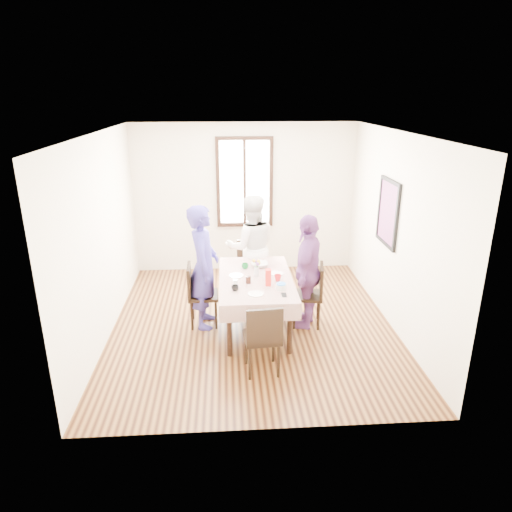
# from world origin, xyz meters

# --- Properties ---
(ground) EXTENTS (4.50, 4.50, 0.00)m
(ground) POSITION_xyz_m (0.00, 0.00, 0.00)
(ground) COLOR black
(ground) RESTS_ON ground
(back_wall) EXTENTS (4.00, 0.00, 4.00)m
(back_wall) POSITION_xyz_m (0.00, 2.25, 1.35)
(back_wall) COLOR beige
(back_wall) RESTS_ON ground
(right_wall) EXTENTS (0.00, 4.50, 4.50)m
(right_wall) POSITION_xyz_m (2.00, 0.00, 1.35)
(right_wall) COLOR beige
(right_wall) RESTS_ON ground
(window_frame) EXTENTS (1.02, 0.06, 1.62)m
(window_frame) POSITION_xyz_m (0.00, 2.23, 1.65)
(window_frame) COLOR black
(window_frame) RESTS_ON back_wall
(window_pane) EXTENTS (0.90, 0.02, 1.50)m
(window_pane) POSITION_xyz_m (0.00, 2.24, 1.65)
(window_pane) COLOR white
(window_pane) RESTS_ON back_wall
(art_poster) EXTENTS (0.04, 0.76, 0.96)m
(art_poster) POSITION_xyz_m (1.98, 0.30, 1.55)
(art_poster) COLOR red
(art_poster) RESTS_ON right_wall
(dining_table) EXTENTS (0.89, 1.59, 0.75)m
(dining_table) POSITION_xyz_m (0.04, -0.12, 0.38)
(dining_table) COLOR black
(dining_table) RESTS_ON ground
(tablecloth) EXTENTS (1.01, 1.71, 0.01)m
(tablecloth) POSITION_xyz_m (0.04, -0.12, 0.76)
(tablecloth) COLOR #5D120A
(tablecloth) RESTS_ON dining_table
(chair_left) EXTENTS (0.43, 0.43, 0.91)m
(chair_left) POSITION_xyz_m (-0.70, 0.03, 0.46)
(chair_left) COLOR black
(chair_left) RESTS_ON ground
(chair_right) EXTENTS (0.49, 0.49, 0.91)m
(chair_right) POSITION_xyz_m (0.78, -0.07, 0.46)
(chair_right) COLOR black
(chair_right) RESTS_ON ground
(chair_far) EXTENTS (0.45, 0.45, 0.91)m
(chair_far) POSITION_xyz_m (0.04, 0.98, 0.46)
(chair_far) COLOR black
(chair_far) RESTS_ON ground
(chair_near) EXTENTS (0.45, 0.45, 0.91)m
(chair_near) POSITION_xyz_m (0.04, -1.21, 0.46)
(chair_near) COLOR black
(chair_near) RESTS_ON ground
(person_left) EXTENTS (0.45, 0.66, 1.77)m
(person_left) POSITION_xyz_m (-0.68, 0.03, 0.88)
(person_left) COLOR #3C318D
(person_left) RESTS_ON ground
(person_far) EXTENTS (0.87, 0.71, 1.70)m
(person_far) POSITION_xyz_m (0.04, 0.96, 0.85)
(person_far) COLOR white
(person_far) RESTS_ON ground
(person_right) EXTENTS (0.71, 1.04, 1.64)m
(person_right) POSITION_xyz_m (0.76, -0.07, 0.82)
(person_right) COLOR #723B7E
(person_right) RESTS_ON ground
(mug_black) EXTENTS (0.11, 0.11, 0.07)m
(mug_black) POSITION_xyz_m (-0.26, -0.53, 0.80)
(mug_black) COLOR black
(mug_black) RESTS_ON tablecloth
(mug_flag) EXTENTS (0.13, 0.13, 0.09)m
(mug_flag) POSITION_xyz_m (0.33, -0.25, 0.81)
(mug_flag) COLOR red
(mug_flag) RESTS_ON tablecloth
(mug_green) EXTENTS (0.10, 0.10, 0.08)m
(mug_green) POSITION_xyz_m (-0.09, 0.25, 0.80)
(mug_green) COLOR #0C7226
(mug_green) RESTS_ON tablecloth
(serving_bowl) EXTENTS (0.26, 0.26, 0.06)m
(serving_bowl) POSITION_xyz_m (0.13, 0.32, 0.79)
(serving_bowl) COLOR white
(serving_bowl) RESTS_ON tablecloth
(juice_carton) EXTENTS (0.07, 0.07, 0.23)m
(juice_carton) POSITION_xyz_m (0.19, -0.39, 0.88)
(juice_carton) COLOR red
(juice_carton) RESTS_ON tablecloth
(butter_tub) EXTENTS (0.14, 0.14, 0.07)m
(butter_tub) POSITION_xyz_m (0.34, -0.52, 0.80)
(butter_tub) COLOR white
(butter_tub) RESTS_ON tablecloth
(jam_jar) EXTENTS (0.07, 0.07, 0.10)m
(jam_jar) POSITION_xyz_m (-0.07, -0.30, 0.81)
(jam_jar) COLOR black
(jam_jar) RESTS_ON tablecloth
(drinking_glass) EXTENTS (0.06, 0.06, 0.09)m
(drinking_glass) POSITION_xyz_m (-0.24, -0.38, 0.81)
(drinking_glass) COLOR silver
(drinking_glass) RESTS_ON tablecloth
(smartphone) EXTENTS (0.06, 0.13, 0.01)m
(smartphone) POSITION_xyz_m (0.36, -0.72, 0.77)
(smartphone) COLOR black
(smartphone) RESTS_ON tablecloth
(flower_vase) EXTENTS (0.07, 0.07, 0.13)m
(flower_vase) POSITION_xyz_m (0.05, -0.06, 0.83)
(flower_vase) COLOR silver
(flower_vase) RESTS_ON tablecloth
(plate_left) EXTENTS (0.20, 0.20, 0.01)m
(plate_left) POSITION_xyz_m (-0.23, -0.04, 0.77)
(plate_left) COLOR white
(plate_left) RESTS_ON tablecloth
(plate_right) EXTENTS (0.20, 0.20, 0.01)m
(plate_right) POSITION_xyz_m (0.34, 0.01, 0.77)
(plate_right) COLOR white
(plate_right) RESTS_ON tablecloth
(plate_near) EXTENTS (0.20, 0.20, 0.01)m
(plate_near) POSITION_xyz_m (0.00, -0.67, 0.77)
(plate_near) COLOR white
(plate_near) RESTS_ON tablecloth
(butter_lid) EXTENTS (0.12, 0.12, 0.01)m
(butter_lid) POSITION_xyz_m (0.34, -0.52, 0.84)
(butter_lid) COLOR blue
(butter_lid) RESTS_ON butter_tub
(flower_bunch) EXTENTS (0.09, 0.09, 0.10)m
(flower_bunch) POSITION_xyz_m (0.05, -0.06, 0.95)
(flower_bunch) COLOR yellow
(flower_bunch) RESTS_ON flower_vase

